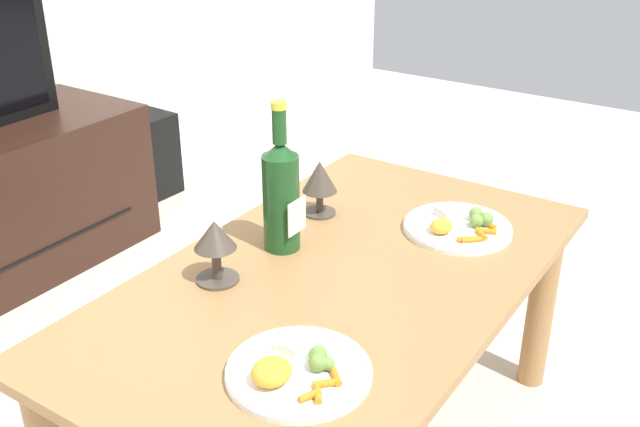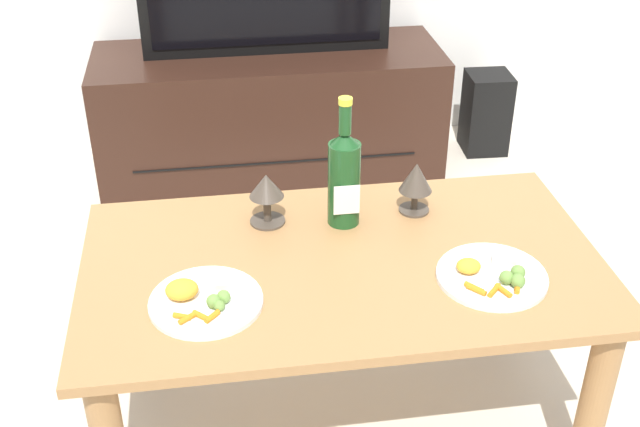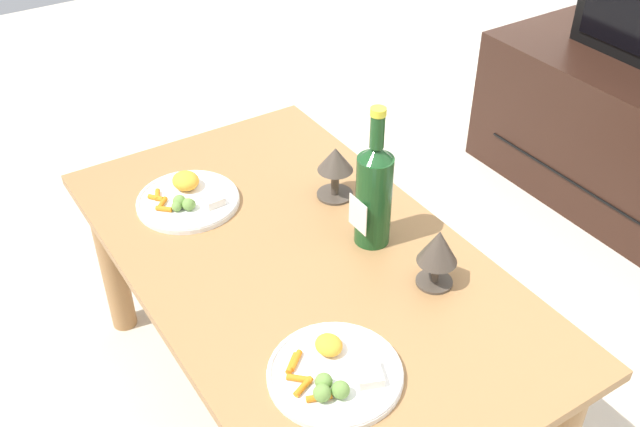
# 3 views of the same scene
# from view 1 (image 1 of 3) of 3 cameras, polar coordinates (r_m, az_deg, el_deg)

# --- Properties ---
(dining_table) EXTENTS (1.23, 0.70, 0.51)m
(dining_table) POSITION_cam_1_polar(r_m,az_deg,el_deg) (1.62, 1.39, -7.43)
(dining_table) COLOR #9E7042
(dining_table) RESTS_ON ground_plane
(floor_speaker) EXTENTS (0.19, 0.19, 0.35)m
(floor_speaker) POSITION_cam_1_polar(r_m,az_deg,el_deg) (3.21, -12.83, 4.42)
(floor_speaker) COLOR black
(floor_speaker) RESTS_ON ground_plane
(wine_bottle) EXTENTS (0.08, 0.08, 0.34)m
(wine_bottle) POSITION_cam_1_polar(r_m,az_deg,el_deg) (1.62, -3.00, 1.65)
(wine_bottle) COLOR #19471E
(wine_bottle) RESTS_ON dining_table
(goblet_left) EXTENTS (0.09, 0.09, 0.14)m
(goblet_left) POSITION_cam_1_polar(r_m,az_deg,el_deg) (1.52, -8.03, -2.03)
(goblet_left) COLOR #473D33
(goblet_left) RESTS_ON dining_table
(goblet_right) EXTENTS (0.09, 0.09, 0.14)m
(goblet_right) POSITION_cam_1_polar(r_m,az_deg,el_deg) (1.79, -0.02, 2.65)
(goblet_right) COLOR #473D33
(goblet_right) RESTS_ON dining_table
(dinner_plate_left) EXTENTS (0.25, 0.25, 0.05)m
(dinner_plate_left) POSITION_cam_1_polar(r_m,az_deg,el_deg) (1.28, -1.76, -11.85)
(dinner_plate_left) COLOR white
(dinner_plate_left) RESTS_ON dining_table
(dinner_plate_right) EXTENTS (0.25, 0.25, 0.05)m
(dinner_plate_right) POSITION_cam_1_polar(r_m,az_deg,el_deg) (1.77, 10.55, -0.95)
(dinner_plate_right) COLOR white
(dinner_plate_right) RESTS_ON dining_table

